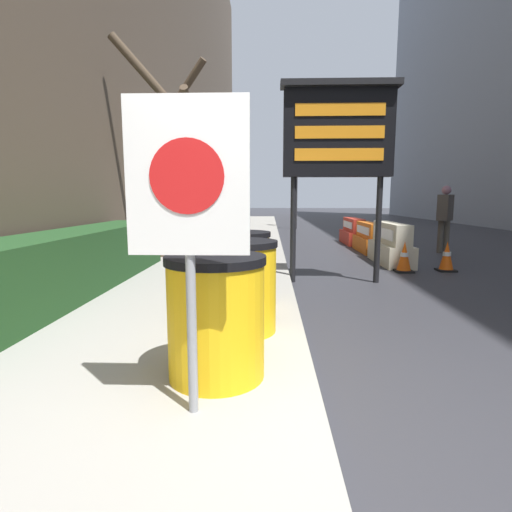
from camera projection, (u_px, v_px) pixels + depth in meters
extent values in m
plane|color=#2D2D33|center=(328.00, 442.00, 2.39)|extent=(120.00, 120.00, 0.00)
cube|color=gray|center=(22.00, 427.00, 2.44)|extent=(3.75, 56.00, 0.12)
cube|color=#1E421E|center=(69.00, 263.00, 5.54)|extent=(0.90, 6.03, 0.87)
cylinder|color=#4C3D2D|center=(160.00, 190.00, 9.09)|extent=(0.38, 0.38, 3.02)
cylinder|color=#4C3D2D|center=(155.00, 130.00, 9.40)|extent=(1.14, 0.64, 1.13)
cylinder|color=#4C3D2D|center=(175.00, 135.00, 8.68)|extent=(0.59, 1.05, 1.53)
cylinder|color=#4C3D2D|center=(155.00, 85.00, 8.02)|extent=(1.68, 0.57, 1.90)
cylinder|color=#4C3D2D|center=(177.00, 100.00, 9.49)|extent=(1.57, 0.81, 1.78)
cylinder|color=#4C3D2D|center=(192.00, 123.00, 8.85)|extent=(0.18, 1.63, 1.26)
cylinder|color=yellow|center=(216.00, 321.00, 2.96)|extent=(0.71, 0.71, 0.86)
cylinder|color=black|center=(215.00, 260.00, 2.89)|extent=(0.74, 0.74, 0.06)
cylinder|color=yellow|center=(240.00, 289.00, 3.99)|extent=(0.71, 0.71, 0.86)
cylinder|color=black|center=(240.00, 244.00, 3.92)|extent=(0.74, 0.74, 0.06)
cylinder|color=yellow|center=(241.00, 270.00, 5.02)|extent=(0.71, 0.71, 0.86)
cylinder|color=black|center=(241.00, 234.00, 4.96)|extent=(0.74, 0.74, 0.06)
cylinder|color=gray|center=(191.00, 299.00, 2.41)|extent=(0.06, 0.06, 1.45)
cube|color=white|center=(188.00, 177.00, 2.29)|extent=(0.72, 0.04, 0.91)
cylinder|color=red|center=(187.00, 176.00, 2.27)|extent=(0.43, 0.01, 0.43)
cylinder|color=black|center=(293.00, 230.00, 6.87)|extent=(0.10, 0.10, 1.81)
cylinder|color=black|center=(378.00, 231.00, 6.82)|extent=(0.10, 0.10, 1.81)
cube|color=black|center=(338.00, 133.00, 6.62)|extent=(1.82, 0.24, 1.42)
cube|color=black|center=(340.00, 84.00, 6.44)|extent=(1.94, 0.34, 0.10)
cube|color=orange|center=(340.00, 109.00, 6.44)|extent=(1.45, 0.02, 0.20)
cube|color=orange|center=(340.00, 132.00, 6.49)|extent=(1.45, 0.02, 0.20)
cube|color=orange|center=(339.00, 154.00, 6.54)|extent=(1.45, 0.02, 0.20)
cube|color=beige|center=(390.00, 253.00, 8.94)|extent=(0.58, 1.80, 0.46)
cube|color=beige|center=(391.00, 233.00, 8.87)|extent=(0.35, 1.80, 0.46)
cube|color=white|center=(383.00, 233.00, 8.88)|extent=(0.02, 1.44, 0.23)
cube|color=orange|center=(368.00, 244.00, 10.94)|extent=(0.52, 1.70, 0.40)
cube|color=orange|center=(369.00, 230.00, 10.88)|extent=(0.31, 1.70, 0.40)
cube|color=white|center=(363.00, 230.00, 10.89)|extent=(0.02, 1.36, 0.20)
cube|color=red|center=(353.00, 237.00, 12.90)|extent=(0.61, 1.69, 0.41)
cube|color=red|center=(354.00, 225.00, 12.84)|extent=(0.37, 1.69, 0.41)
cube|color=white|center=(348.00, 225.00, 12.85)|extent=(0.02, 1.35, 0.21)
cube|color=black|center=(404.00, 271.00, 7.93)|extent=(0.34, 0.34, 0.04)
cone|color=#EA560F|center=(404.00, 256.00, 7.89)|extent=(0.27, 0.27, 0.57)
cylinder|color=white|center=(404.00, 254.00, 7.89)|extent=(0.16, 0.16, 0.08)
cube|color=black|center=(446.00, 270.00, 8.03)|extent=(0.34, 0.34, 0.04)
cone|color=#EA560F|center=(447.00, 255.00, 7.99)|extent=(0.27, 0.27, 0.57)
cylinder|color=white|center=(447.00, 254.00, 7.98)|extent=(0.16, 0.16, 0.08)
cube|color=black|center=(377.00, 255.00, 10.20)|extent=(0.43, 0.43, 0.04)
cone|color=#EA560F|center=(378.00, 240.00, 10.14)|extent=(0.34, 0.34, 0.72)
cylinder|color=white|center=(378.00, 239.00, 10.14)|extent=(0.20, 0.20, 0.10)
cylinder|color=#2D2D30|center=(296.00, 190.00, 18.93)|extent=(0.12, 0.12, 3.70)
cube|color=#23281E|center=(297.00, 159.00, 18.57)|extent=(0.28, 0.28, 0.84)
sphere|color=#360605|center=(297.00, 152.00, 18.38)|extent=(0.15, 0.15, 0.15)
sphere|color=gold|center=(297.00, 159.00, 18.42)|extent=(0.15, 0.15, 0.15)
sphere|color=black|center=(297.00, 165.00, 18.46)|extent=(0.15, 0.15, 0.15)
cylinder|color=#514C42|center=(440.00, 237.00, 10.70)|extent=(0.14, 0.14, 0.87)
cylinder|color=#514C42|center=(446.00, 237.00, 10.69)|extent=(0.14, 0.14, 0.87)
cube|color=#47423D|center=(445.00, 208.00, 10.59)|extent=(0.52, 0.54, 0.69)
sphere|color=gray|center=(446.00, 190.00, 10.52)|extent=(0.24, 0.24, 0.24)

